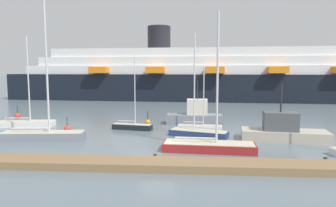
% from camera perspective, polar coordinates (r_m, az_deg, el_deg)
% --- Properties ---
extents(ground_plane, '(600.00, 600.00, 0.00)m').
position_cam_1_polar(ground_plane, '(22.99, -1.80, -9.43)').
color(ground_plane, slate).
extents(dock_pier, '(27.78, 2.36, 0.60)m').
position_cam_1_polar(dock_pier, '(19.75, -2.79, -11.31)').
color(dock_pier, olive).
rests_on(dock_pier, ground_plane).
extents(sailboat_0, '(5.71, 3.25, 9.62)m').
position_cam_1_polar(sailboat_0, '(28.91, 5.71, -5.31)').
color(sailboat_0, navy).
rests_on(sailboat_0, ground_plane).
extents(sailboat_1, '(4.72, 1.53, 6.66)m').
position_cam_1_polar(sailboat_1, '(32.34, 5.99, -4.28)').
color(sailboat_1, white).
rests_on(sailboat_1, ground_plane).
extents(sailboat_3, '(7.51, 2.41, 12.18)m').
position_cam_1_polar(sailboat_3, '(29.49, -22.39, -5.22)').
color(sailboat_3, gray).
rests_on(sailboat_3, ground_plane).
extents(sailboat_4, '(4.35, 1.77, 7.90)m').
position_cam_1_polar(sailboat_4, '(32.36, -6.71, -4.15)').
color(sailboat_4, black).
rests_on(sailboat_4, ground_plane).
extents(sailboat_5, '(7.22, 2.55, 10.57)m').
position_cam_1_polar(sailboat_5, '(23.87, 7.69, -7.68)').
color(sailboat_5, maroon).
rests_on(sailboat_5, ground_plane).
extents(sailboat_6, '(6.24, 2.45, 9.91)m').
position_cam_1_polar(sailboat_6, '(37.44, -25.07, -3.22)').
color(sailboat_6, white).
rests_on(sailboat_6, ground_plane).
extents(fishing_boat_0, '(7.65, 3.61, 5.13)m').
position_cam_1_polar(fishing_boat_0, '(28.96, 20.72, -4.73)').
color(fishing_boat_0, '#BCB29E').
rests_on(fishing_boat_0, ground_plane).
extents(fishing_boat_1, '(6.40, 2.19, 5.15)m').
position_cam_1_polar(fishing_boat_1, '(35.47, 5.11, -2.24)').
color(fishing_boat_1, gray).
rests_on(fishing_boat_1, ground_plane).
extents(channel_buoy_0, '(0.61, 0.61, 1.60)m').
position_cam_1_polar(channel_buoy_0, '(35.06, -3.82, -3.48)').
color(channel_buoy_0, orange).
rests_on(channel_buoy_0, ground_plane).
extents(channel_buoy_1, '(0.65, 0.65, 1.54)m').
position_cam_1_polar(channel_buoy_1, '(32.50, -18.35, -4.52)').
color(channel_buoy_1, red).
rests_on(channel_buoy_1, ground_plane).
extents(channel_buoy_2, '(0.76, 0.76, 1.75)m').
position_cam_1_polar(channel_buoy_2, '(43.70, -26.36, -2.10)').
color(channel_buoy_2, red).
rests_on(channel_buoy_2, ground_plane).
extents(cruise_ship, '(100.21, 20.96, 15.82)m').
position_cam_1_polar(cruise_ship, '(67.02, 13.52, 4.97)').
color(cruise_ship, black).
rests_on(cruise_ship, ground_plane).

